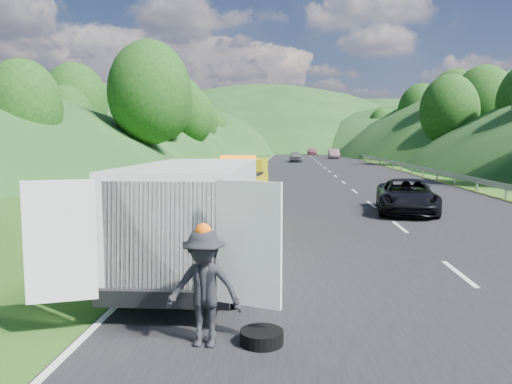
# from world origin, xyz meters

# --- Properties ---
(ground) EXTENTS (320.00, 320.00, 0.00)m
(ground) POSITION_xyz_m (0.00, 0.00, 0.00)
(ground) COLOR #38661E
(ground) RESTS_ON ground
(road_surface) EXTENTS (14.00, 200.00, 0.02)m
(road_surface) POSITION_xyz_m (3.00, 40.00, 0.01)
(road_surface) COLOR black
(road_surface) RESTS_ON ground
(guardrail) EXTENTS (0.06, 140.00, 1.52)m
(guardrail) POSITION_xyz_m (10.30, 52.50, 0.00)
(guardrail) COLOR gray
(guardrail) RESTS_ON ground
(tree_line_left) EXTENTS (14.00, 140.00, 14.00)m
(tree_line_left) POSITION_xyz_m (-19.00, 60.00, 0.00)
(tree_line_left) COLOR #2C5E1B
(tree_line_left) RESTS_ON ground
(tree_line_right) EXTENTS (14.00, 140.00, 14.00)m
(tree_line_right) POSITION_xyz_m (23.00, 60.00, 0.00)
(tree_line_right) COLOR #2C5E1B
(tree_line_right) RESTS_ON ground
(hills_backdrop) EXTENTS (201.00, 288.60, 44.00)m
(hills_backdrop) POSITION_xyz_m (6.50, 134.70, 0.00)
(hills_backdrop) COLOR #2D5B23
(hills_backdrop) RESTS_ON ground
(tow_truck) EXTENTS (2.60, 5.79, 2.41)m
(tow_truck) POSITION_xyz_m (-2.84, 4.53, 1.18)
(tow_truck) COLOR black
(tow_truck) RESTS_ON ground
(white_van) EXTENTS (3.84, 6.99, 2.49)m
(white_van) POSITION_xyz_m (-2.82, -2.53, 1.41)
(white_van) COLOR black
(white_van) RESTS_ON ground
(woman) EXTENTS (0.61, 0.71, 1.65)m
(woman) POSITION_xyz_m (-3.58, 1.53, 0.00)
(woman) COLOR white
(woman) RESTS_ON ground
(child) EXTENTS (0.67, 0.60, 1.13)m
(child) POSITION_xyz_m (-2.51, -0.66, 0.00)
(child) COLOR #C8CC6C
(child) RESTS_ON ground
(worker) EXTENTS (1.16, 0.74, 1.71)m
(worker) POSITION_xyz_m (-2.02, -6.25, 0.00)
(worker) COLOR black
(worker) RESTS_ON ground
(suitcase) EXTENTS (0.39, 0.25, 0.60)m
(suitcase) POSITION_xyz_m (-4.06, 1.35, 0.30)
(suitcase) COLOR #51543F
(suitcase) RESTS_ON ground
(spare_tire) EXTENTS (0.65, 0.65, 0.20)m
(spare_tire) POSITION_xyz_m (-1.20, -6.14, 0.00)
(spare_tire) COLOR black
(spare_tire) RESTS_ON ground
(passing_suv) EXTENTS (2.96, 5.22, 1.37)m
(passing_suv) POSITION_xyz_m (4.00, 7.48, 0.00)
(passing_suv) COLOR black
(passing_suv) RESTS_ON ground
(dist_car_a) EXTENTS (1.73, 4.29, 1.46)m
(dist_car_a) POSITION_xyz_m (0.07, 54.29, 0.00)
(dist_car_a) COLOR #55555B
(dist_car_a) RESTS_ON ground
(dist_car_b) EXTENTS (1.60, 4.59, 1.51)m
(dist_car_b) POSITION_xyz_m (6.27, 67.23, 0.00)
(dist_car_b) COLOR #6B4757
(dist_car_b) RESTS_ON ground
(dist_car_c) EXTENTS (1.82, 4.47, 1.30)m
(dist_car_c) POSITION_xyz_m (3.71, 86.31, 0.00)
(dist_car_c) COLOR #884455
(dist_car_c) RESTS_ON ground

